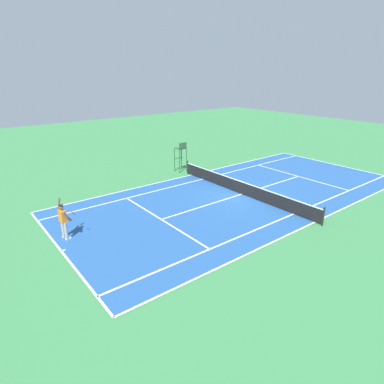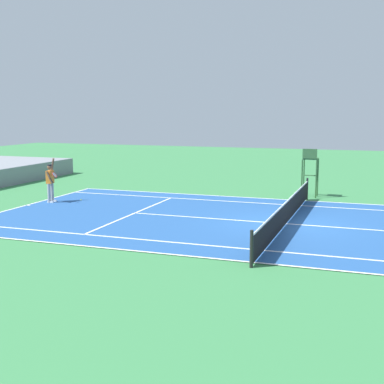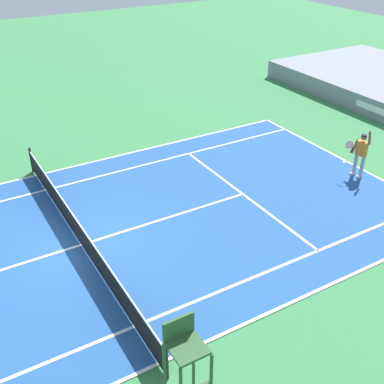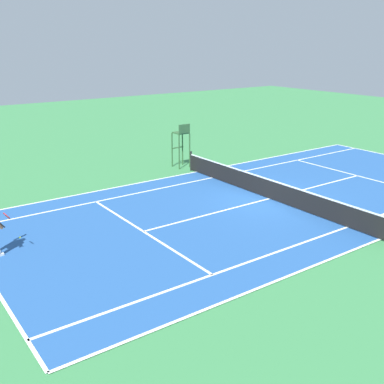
% 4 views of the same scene
% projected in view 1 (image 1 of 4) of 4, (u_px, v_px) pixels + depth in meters
% --- Properties ---
extents(ground_plane, '(80.00, 80.00, 0.00)m').
position_uv_depth(ground_plane, '(241.00, 195.00, 21.91)').
color(ground_plane, '#387F47').
extents(court, '(11.08, 23.88, 0.03)m').
position_uv_depth(court, '(241.00, 194.00, 21.90)').
color(court, '#235193').
rests_on(court, ground).
extents(net, '(11.98, 0.10, 1.07)m').
position_uv_depth(net, '(242.00, 187.00, 21.72)').
color(net, black).
rests_on(net, ground).
extents(tennis_player, '(0.75, 0.70, 2.08)m').
position_uv_depth(tennis_player, '(63.00, 220.00, 15.83)').
color(tennis_player, '#9E9EA3').
rests_on(tennis_player, ground).
extents(tennis_ball, '(0.07, 0.07, 0.07)m').
position_uv_depth(tennis_ball, '(80.00, 225.00, 17.47)').
color(tennis_ball, '#D1E533').
rests_on(tennis_ball, ground).
extents(umpire_chair, '(0.77, 0.77, 2.44)m').
position_uv_depth(umpire_chair, '(181.00, 153.00, 26.40)').
color(umpire_chair, '#2D562D').
rests_on(umpire_chair, ground).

